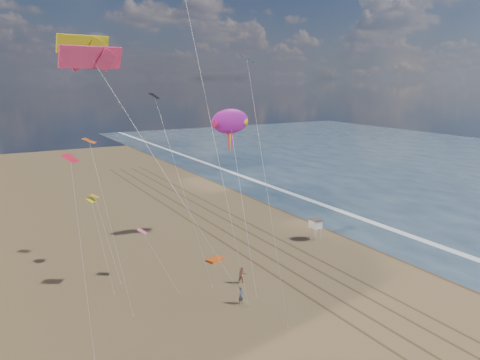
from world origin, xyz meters
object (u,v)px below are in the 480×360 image
lifeguard_stand (316,224)px  kite_flyer_a (241,295)px  grounded_kite (215,259)px  kite_flyer_b (242,275)px  show_kite (230,121)px

lifeguard_stand → kite_flyer_a: (-18.35, -11.36, -1.37)m
grounded_kite → kite_flyer_b: kite_flyer_b is taller
lifeguard_stand → grounded_kite: 15.70m
grounded_kite → kite_flyer_b: (-0.37, -7.34, 0.83)m
kite_flyer_a → show_kite: bearing=39.4°
grounded_kite → kite_flyer_a: kite_flyer_a is taller
lifeguard_stand → show_kite: 18.34m
kite_flyer_b → grounded_kite: bearing=96.6°
show_kite → kite_flyer_a: show_kite is taller
kite_flyer_a → kite_flyer_b: kite_flyer_b is taller
kite_flyer_b → lifeguard_stand: bearing=34.2°
show_kite → kite_flyer_b: (-6.75, -15.06, -15.20)m
kite_flyer_b → kite_flyer_a: bearing=-111.8°
grounded_kite → show_kite: (6.39, 7.72, 16.03)m
show_kite → kite_flyer_b: 22.44m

